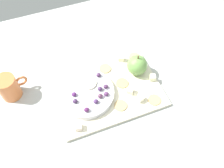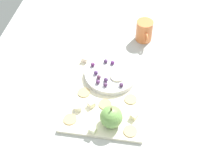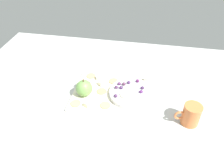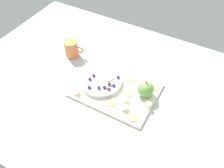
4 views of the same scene
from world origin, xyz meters
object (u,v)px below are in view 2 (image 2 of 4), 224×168
cheese_cube_1 (134,116)px  grape_2 (106,80)px  cracker_1 (131,99)px  grape_6 (121,85)px  grape_3 (96,73)px  cheese_cube_4 (85,59)px  cracker_0 (106,104)px  cracker_3 (130,131)px  grape_4 (99,77)px  grape_0 (93,65)px  cracker_4 (70,119)px  cup (144,31)px  platter (109,92)px  apple_whole (111,117)px  cracker_2 (84,92)px  cheese_cube_2 (91,104)px  cheese_cube_3 (93,130)px  grape_7 (106,61)px  grape_5 (113,63)px  grape_1 (105,86)px  serving_dish (112,74)px  cheese_cube_0 (78,108)px  apple_slice_0 (117,76)px  grape_8 (98,82)px

cheese_cube_1 → grape_2: bearing=-138.0°
cracker_1 → grape_6: size_ratio=2.62×
grape_3 → cheese_cube_1: bearing=45.0°
cheese_cube_4 → cracker_0: bearing=30.7°
cracker_3 → grape_4: size_ratio=2.62×
cracker_3 → grape_0: size_ratio=2.62×
cracker_4 → cup: bearing=155.2°
platter → apple_whole: (12.43, 2.70, 4.16)cm
grape_4 → cracker_2: bearing=-38.5°
cheese_cube_2 → cracker_0: 4.94cm
cup → cheese_cube_3: bearing=-14.7°
cheese_cube_4 → cracker_0: cheese_cube_4 is taller
grape_4 → grape_7: grape_4 is taller
cracker_0 → grape_6: bearing=149.7°
cheese_cube_3 → cup: size_ratio=0.21×
cheese_cube_1 → grape_4: grape_4 is taller
grape_5 → cheese_cube_3: bearing=-4.8°
grape_7 → grape_4: bearing=-7.8°
grape_1 → serving_dish: bearing=169.9°
apple_whole → cracker_4: apple_whole is taller
cheese_cube_1 → cup: cup is taller
cheese_cube_2 → grape_6: bearing=132.4°
platter → cheese_cube_0: bearing=-44.2°
grape_1 → apple_slice_0: size_ratio=0.33×
cracker_0 → grape_3: bearing=-153.9°
cracker_1 → apple_whole: bearing=-26.8°
cracker_2 → grape_4: size_ratio=2.62×
cracker_0 → grape_1: (-5.80, -1.29, 2.48)cm
cheese_cube_3 → grape_0: size_ratio=1.26×
apple_whole → grape_4: size_ratio=4.40×
cracker_3 → apple_slice_0: bearing=-161.3°
cheese_cube_0 → grape_7: grape_7 is taller
cracker_1 → grape_8: size_ratio=2.62×
cracker_0 → grape_1: 6.44cm
cracker_4 → grape_7: size_ratio=2.62×
grape_3 → grape_5: 7.71cm
cracker_4 → grape_4: grape_4 is taller
cheese_cube_3 → cracker_3: 11.47cm
serving_dish → cracker_0: bearing=0.1°
cheese_cube_0 → serving_dish: bearing=151.7°
grape_5 → grape_7: (-0.39, -2.74, 0.01)cm
grape_3 → grape_6: 10.36cm
cheese_cube_3 → grape_8: size_ratio=1.26×
serving_dish → cracker_2: 12.36cm
cheese_cube_2 → cup: cup is taller
cheese_cube_0 → cheese_cube_3: bearing=40.4°
apple_whole → cheese_cube_0: 12.13cm
grape_0 → grape_3: (3.64, 1.81, -0.01)cm
cheese_cube_4 → grape_1: 16.26cm
cracker_1 → grape_8: bearing=-108.3°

